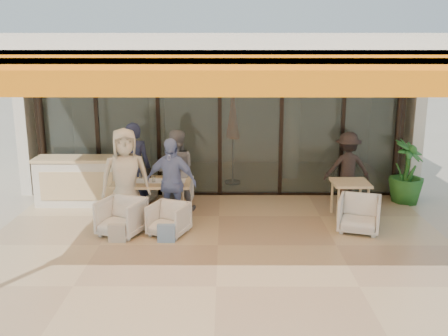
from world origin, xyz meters
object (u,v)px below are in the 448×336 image
object	(u,v)px
host_counter	(80,181)
side_table	(350,187)
chair_far_right	(178,189)
diner_periwinkle	(171,183)
diner_cream	(125,178)
dining_table	(152,184)
potted_palm	(407,172)
chair_near_right	(169,218)
chair_near_left	(121,215)
diner_navy	(134,167)
side_chair	(359,212)
standing_woman	(347,168)
diner_grey	(176,171)
chair_far_left	(140,189)

from	to	relation	value
host_counter	side_table	distance (m)	5.56
chair_far_right	diner_periwinkle	bearing A→B (deg)	93.34
diner_cream	chair_far_right	bearing A→B (deg)	43.71
dining_table	potted_palm	world-z (taller)	potted_palm
dining_table	chair_near_right	distance (m)	1.11
chair_far_right	chair_near_left	world-z (taller)	chair_near_left
host_counter	diner_cream	size ratio (longest dim) A/B	1.00
diner_navy	side_table	size ratio (longest dim) A/B	2.46
diner_cream	diner_periwinkle	xyz separation A→B (m)	(0.84, 0.00, -0.09)
host_counter	diner_cream	distance (m)	1.79
dining_table	diner_periwinkle	distance (m)	0.64
dining_table	diner_cream	distance (m)	0.66
chair_near_left	diner_periwinkle	size ratio (longest dim) A/B	0.44
host_counter	diner_cream	bearing A→B (deg)	-45.74
dining_table	chair_far_right	distance (m)	1.10
side_chair	standing_woman	distance (m)	1.86
potted_palm	host_counter	bearing A→B (deg)	-178.48
chair_near_right	side_chair	world-z (taller)	side_chair
diner_grey	diner_cream	world-z (taller)	diner_cream
side_table	potted_palm	distance (m)	1.78
diner_grey	host_counter	bearing A→B (deg)	-16.85
chair_far_left	host_counter	bearing A→B (deg)	25.73
standing_woman	dining_table	bearing A→B (deg)	11.17
chair_far_left	chair_far_right	bearing A→B (deg)	-161.34
dining_table	chair_far_right	bearing A→B (deg)	65.59
chair_far_right	potted_palm	bearing A→B (deg)	-176.27
host_counter	diner_grey	size ratio (longest dim) A/B	1.10
side_table	potted_palm	world-z (taller)	potted_palm
diner_periwinkle	potted_palm	xyz separation A→B (m)	(4.89, 1.43, -0.16)
diner_navy	chair_far_right	bearing A→B (deg)	-150.27
diner_cream	chair_far_left	bearing A→B (deg)	74.67
host_counter	chair_far_right	bearing A→B (deg)	4.20
diner_cream	host_counter	bearing A→B (deg)	118.93
dining_table	diner_periwinkle	xyz separation A→B (m)	(0.43, -0.46, 0.15)
chair_far_left	side_chair	size ratio (longest dim) A/B	0.83
diner_cream	chair_near_right	bearing A→B (deg)	-46.09
host_counter	chair_far_left	xyz separation A→B (m)	(1.22, 0.15, -0.23)
host_counter	chair_near_right	size ratio (longest dim) A/B	2.87
chair_far_left	diner_periwinkle	world-z (taller)	diner_periwinkle
chair_near_left	side_table	world-z (taller)	side_table
chair_near_left	side_table	size ratio (longest dim) A/B	0.99
chair_far_right	chair_near_left	xyz separation A→B (m)	(-0.84, -1.90, 0.06)
chair_near_right	side_table	distance (m)	3.57
host_counter	chair_far_right	xyz separation A→B (m)	(2.06, 0.15, -0.22)
side_table	standing_woman	bearing A→B (deg)	80.02
diner_periwinkle	chair_far_right	bearing A→B (deg)	103.72
host_counter	diner_cream	xyz separation A→B (m)	(1.22, -1.25, 0.39)
chair_far_left	diner_navy	xyz separation A→B (m)	(0.00, -0.50, 0.61)
dining_table	diner_navy	world-z (taller)	diner_navy
chair_near_left	dining_table	bearing A→B (deg)	87.06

